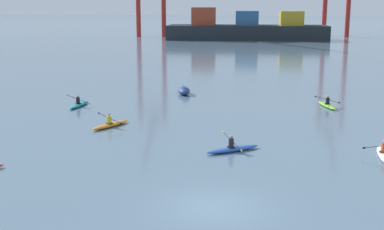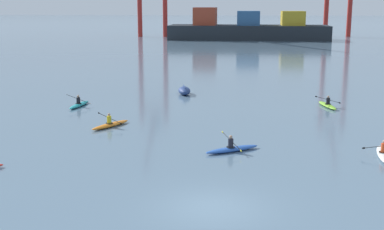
% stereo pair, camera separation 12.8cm
% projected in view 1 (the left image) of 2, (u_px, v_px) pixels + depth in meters
% --- Properties ---
extents(ground_plane, '(800.00, 800.00, 0.00)m').
position_uv_depth(ground_plane, '(214.00, 207.00, 20.85)').
color(ground_plane, slate).
extents(container_barge, '(37.73, 10.82, 7.58)m').
position_uv_depth(container_barge, '(246.00, 29.00, 121.89)').
color(container_barge, '#1E2328').
rests_on(container_barge, ground).
extents(capsized_dinghy, '(1.62, 2.77, 0.76)m').
position_uv_depth(capsized_dinghy, '(184.00, 91.00, 47.19)').
color(capsized_dinghy, navy).
rests_on(capsized_dinghy, ground).
extents(kayak_teal, '(2.19, 3.45, 1.02)m').
position_uv_depth(kayak_teal, '(79.00, 104.00, 41.58)').
color(kayak_teal, teal).
rests_on(kayak_teal, ground).
extents(kayak_blue, '(3.17, 2.37, 0.99)m').
position_uv_depth(kayak_blue, '(232.00, 148.00, 28.79)').
color(kayak_blue, '#2856B2').
rests_on(kayak_blue, ground).
extents(kayak_white, '(2.24, 3.45, 0.95)m').
position_uv_depth(kayak_white, '(383.00, 153.00, 27.87)').
color(kayak_white, silver).
rests_on(kayak_white, ground).
extents(kayak_lime, '(2.17, 3.45, 0.97)m').
position_uv_depth(kayak_lime, '(327.00, 105.00, 41.40)').
color(kayak_lime, '#7ABC2D').
rests_on(kayak_lime, ground).
extents(kayak_orange, '(2.18, 3.26, 0.95)m').
position_uv_depth(kayak_orange, '(110.00, 124.00, 34.62)').
color(kayak_orange, orange).
rests_on(kayak_orange, ground).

